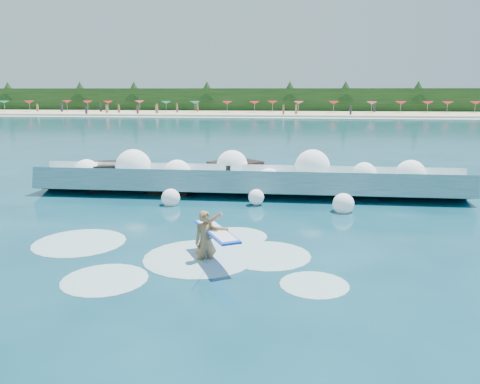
{
  "coord_description": "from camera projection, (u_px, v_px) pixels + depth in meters",
  "views": [
    {
      "loc": [
        3.2,
        -13.15,
        4.51
      ],
      "look_at": [
        1.5,
        2.0,
        1.2
      ],
      "focal_mm": 35.0,
      "sensor_mm": 36.0,
      "label": 1
    }
  ],
  "objects": [
    {
      "name": "rock_cluster",
      "position": [
        169.0,
        178.0,
        21.97
      ],
      "size": [
        8.59,
        3.45,
        1.49
      ],
      "color": "black",
      "rests_on": "ground"
    },
    {
      "name": "surfer_with_board",
      "position": [
        208.0,
        239.0,
        12.48
      ],
      "size": [
        1.58,
        2.85,
        1.7
      ],
      "color": "olive",
      "rests_on": "ground"
    },
    {
      "name": "beach",
      "position": [
        276.0,
        114.0,
        89.78
      ],
      "size": [
        140.0,
        20.0,
        0.4
      ],
      "primitive_type": "cube",
      "color": "tan",
      "rests_on": "ground"
    },
    {
      "name": "beach_umbrellas",
      "position": [
        276.0,
        103.0,
        91.02
      ],
      "size": [
        112.8,
        6.81,
        0.5
      ],
      "color": "#12766F",
      "rests_on": "ground"
    },
    {
      "name": "surf_foam",
      "position": [
        179.0,
        254.0,
        13.17
      ],
      "size": [
        9.2,
        5.87,
        0.16
      ],
      "color": "silver",
      "rests_on": "ground"
    },
    {
      "name": "wave_spray",
      "position": [
        236.0,
        171.0,
        20.8
      ],
      "size": [
        15.62,
        4.5,
        2.08
      ],
      "color": "white",
      "rests_on": "ground"
    },
    {
      "name": "treeline",
      "position": [
        278.0,
        100.0,
        99.01
      ],
      "size": [
        140.0,
        4.0,
        5.0
      ],
      "primitive_type": "cube",
      "color": "black",
      "rests_on": "ground"
    },
    {
      "name": "ground",
      "position": [
        183.0,
        244.0,
        14.08
      ],
      "size": [
        200.0,
        200.0,
        0.0
      ],
      "primitive_type": "plane",
      "color": "#083542",
      "rests_on": "ground"
    },
    {
      "name": "breaking_wave",
      "position": [
        248.0,
        181.0,
        20.9
      ],
      "size": [
        18.67,
        2.88,
        1.61
      ],
      "color": "teal",
      "rests_on": "ground"
    },
    {
      "name": "wet_band",
      "position": [
        274.0,
        118.0,
        79.14
      ],
      "size": [
        140.0,
        5.0,
        0.08
      ],
      "primitive_type": "cube",
      "color": "silver",
      "rests_on": "ground"
    },
    {
      "name": "beachgoers",
      "position": [
        265.0,
        109.0,
        87.57
      ],
      "size": [
        95.57,
        13.86,
        1.94
      ],
      "color": "#3F332D",
      "rests_on": "ground"
    }
  ]
}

